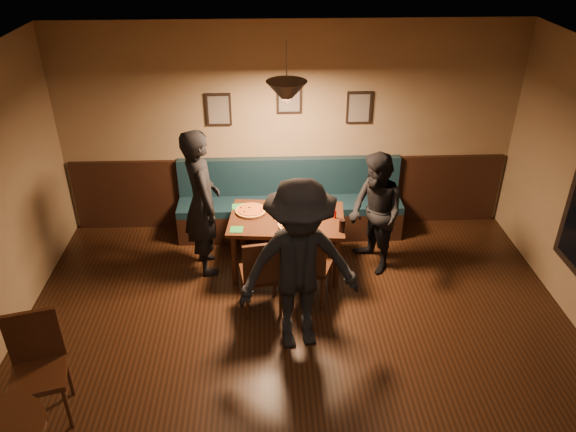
# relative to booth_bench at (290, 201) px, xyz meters

# --- Properties ---
(floor) EXTENTS (7.00, 7.00, 0.00)m
(floor) POSITION_rel_booth_bench_xyz_m (0.00, -3.20, -0.50)
(floor) COLOR black
(floor) RESTS_ON ground
(ceiling) EXTENTS (7.00, 7.00, 0.00)m
(ceiling) POSITION_rel_booth_bench_xyz_m (0.00, -3.20, 2.30)
(ceiling) COLOR silver
(ceiling) RESTS_ON ground
(wall_back) EXTENTS (6.00, 0.00, 6.00)m
(wall_back) POSITION_rel_booth_bench_xyz_m (0.00, 0.30, 0.90)
(wall_back) COLOR #8C704F
(wall_back) RESTS_ON ground
(wainscot) EXTENTS (5.88, 0.06, 1.00)m
(wainscot) POSITION_rel_booth_bench_xyz_m (0.00, 0.27, 0.00)
(wainscot) COLOR black
(wainscot) RESTS_ON ground
(booth_bench) EXTENTS (3.00, 0.60, 1.00)m
(booth_bench) POSITION_rel_booth_bench_xyz_m (0.00, 0.00, 0.00)
(booth_bench) COLOR #0F232D
(booth_bench) RESTS_ON ground
(picture_left) EXTENTS (0.32, 0.04, 0.42)m
(picture_left) POSITION_rel_booth_bench_xyz_m (-0.90, 0.27, 1.20)
(picture_left) COLOR black
(picture_left) RESTS_ON wall_back
(picture_center) EXTENTS (0.32, 0.04, 0.42)m
(picture_center) POSITION_rel_booth_bench_xyz_m (0.00, 0.27, 1.35)
(picture_center) COLOR black
(picture_center) RESTS_ON wall_back
(picture_right) EXTENTS (0.32, 0.04, 0.42)m
(picture_right) POSITION_rel_booth_bench_xyz_m (0.90, 0.27, 1.20)
(picture_right) COLOR black
(picture_right) RESTS_ON wall_back
(pendant_lamp) EXTENTS (0.44, 0.44, 0.25)m
(pendant_lamp) POSITION_rel_booth_bench_xyz_m (-0.08, -0.84, 1.75)
(pendant_lamp) COLOR black
(pendant_lamp) RESTS_ON ceiling
(dining_table) EXTENTS (1.43, 1.00, 0.73)m
(dining_table) POSITION_rel_booth_bench_xyz_m (-0.08, -0.84, -0.14)
(dining_table) COLOR #311D0D
(dining_table) RESTS_ON floor
(chair_near_left) EXTENTS (0.49, 0.49, 0.97)m
(chair_near_left) POSITION_rel_booth_bench_xyz_m (-0.39, -1.61, -0.02)
(chair_near_left) COLOR black
(chair_near_left) RESTS_ON floor
(chair_near_right) EXTENTS (0.55, 0.55, 0.97)m
(chair_near_right) POSITION_rel_booth_bench_xyz_m (0.17, -1.46, -0.02)
(chair_near_right) COLOR #33160E
(chair_near_right) RESTS_ON floor
(diner_left) EXTENTS (0.61, 0.77, 1.83)m
(diner_left) POSITION_rel_booth_bench_xyz_m (-1.08, -0.77, 0.41)
(diner_left) COLOR black
(diner_left) RESTS_ON floor
(diner_right) EXTENTS (0.81, 0.90, 1.52)m
(diner_right) POSITION_rel_booth_bench_xyz_m (0.99, -0.85, 0.26)
(diner_right) COLOR black
(diner_right) RESTS_ON floor
(diner_front) EXTENTS (1.30, 0.89, 1.86)m
(diner_front) POSITION_rel_booth_bench_xyz_m (-0.01, -2.17, 0.43)
(diner_front) COLOR black
(diner_front) RESTS_ON floor
(pizza_a) EXTENTS (0.40, 0.40, 0.04)m
(pizza_a) POSITION_rel_booth_bench_xyz_m (-0.51, -0.69, 0.25)
(pizza_a) COLOR gold
(pizza_a) RESTS_ON dining_table
(pizza_b) EXTENTS (0.46, 0.46, 0.04)m
(pizza_b) POSITION_rel_booth_bench_xyz_m (-0.01, -1.05, 0.25)
(pizza_b) COLOR orange
(pizza_b) RESTS_ON dining_table
(pizza_c) EXTENTS (0.39, 0.39, 0.04)m
(pizza_c) POSITION_rel_booth_bench_xyz_m (0.37, -0.72, 0.25)
(pizza_c) COLOR orange
(pizza_c) RESTS_ON dining_table
(soda_glass) EXTENTS (0.09, 0.09, 0.15)m
(soda_glass) POSITION_rel_booth_bench_xyz_m (0.54, -1.18, 0.30)
(soda_glass) COLOR black
(soda_glass) RESTS_ON dining_table
(tabasco_bottle) EXTENTS (0.03, 0.03, 0.13)m
(tabasco_bottle) POSITION_rel_booth_bench_xyz_m (0.50, -0.88, 0.29)
(tabasco_bottle) COLOR #920A04
(tabasco_bottle) RESTS_ON dining_table
(napkin_a) EXTENTS (0.16, 0.16, 0.01)m
(napkin_a) POSITION_rel_booth_bench_xyz_m (-0.67, -0.55, 0.23)
(napkin_a) COLOR #207A32
(napkin_a) RESTS_ON dining_table
(napkin_b) EXTENTS (0.15, 0.15, 0.01)m
(napkin_b) POSITION_rel_booth_bench_xyz_m (-0.67, -1.10, 0.23)
(napkin_b) COLOR #1B682A
(napkin_b) RESTS_ON dining_table
(cutlery_set) EXTENTS (0.20, 0.03, 0.00)m
(cutlery_set) POSITION_rel_booth_bench_xyz_m (-0.09, -1.20, 0.23)
(cutlery_set) COLOR silver
(cutlery_set) RESTS_ON dining_table
(cafe_chair_far) EXTENTS (0.55, 0.55, 1.02)m
(cafe_chair_far) POSITION_rel_booth_bench_xyz_m (-2.29, -3.04, 0.01)
(cafe_chair_far) COLOR black
(cafe_chair_far) RESTS_ON floor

